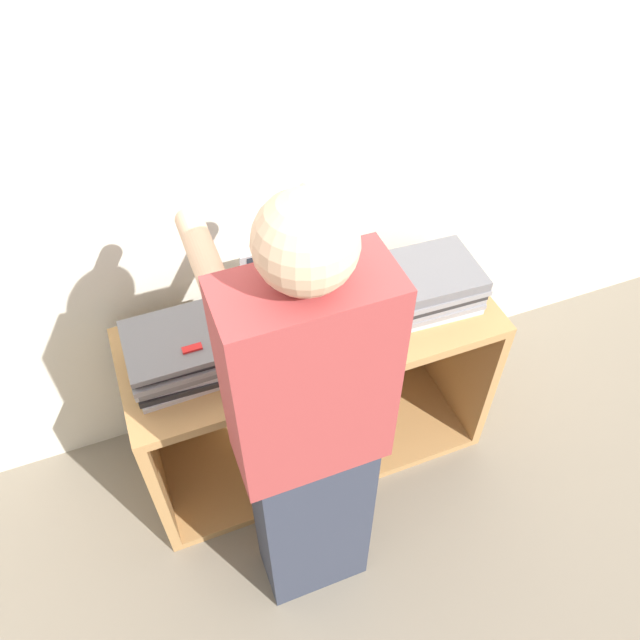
{
  "coord_description": "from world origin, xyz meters",
  "views": [
    {
      "loc": [
        -0.49,
        -1.08,
        2.27
      ],
      "look_at": [
        0.0,
        0.18,
        0.84
      ],
      "focal_mm": 35.0,
      "sensor_mm": 36.0,
      "label": 1
    }
  ],
  "objects_px": {
    "laptop_open": "(305,306)",
    "laptop_stack_left": "(190,349)",
    "person": "(309,440)",
    "laptop_stack_right": "(421,285)"
  },
  "relations": [
    {
      "from": "laptop_stack_left",
      "to": "laptop_stack_right",
      "type": "relative_size",
      "value": 0.99
    },
    {
      "from": "laptop_open",
      "to": "laptop_stack_left",
      "type": "xyz_separation_m",
      "value": [
        -0.41,
        -0.06,
        0.02
      ]
    },
    {
      "from": "laptop_stack_right",
      "to": "person",
      "type": "xyz_separation_m",
      "value": [
        -0.59,
        -0.46,
        0.03
      ]
    },
    {
      "from": "laptop_open",
      "to": "person",
      "type": "xyz_separation_m",
      "value": [
        -0.18,
        -0.53,
        0.04
      ]
    },
    {
      "from": "laptop_stack_right",
      "to": "laptop_stack_left",
      "type": "bearing_deg",
      "value": 179.86
    },
    {
      "from": "laptop_stack_right",
      "to": "person",
      "type": "bearing_deg",
      "value": -141.89
    },
    {
      "from": "laptop_open",
      "to": "person",
      "type": "bearing_deg",
      "value": -109.18
    },
    {
      "from": "laptop_open",
      "to": "laptop_stack_right",
      "type": "bearing_deg",
      "value": -9.15
    },
    {
      "from": "laptop_open",
      "to": "laptop_stack_left",
      "type": "distance_m",
      "value": 0.41
    },
    {
      "from": "laptop_open",
      "to": "person",
      "type": "relative_size",
      "value": 0.23
    }
  ]
}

